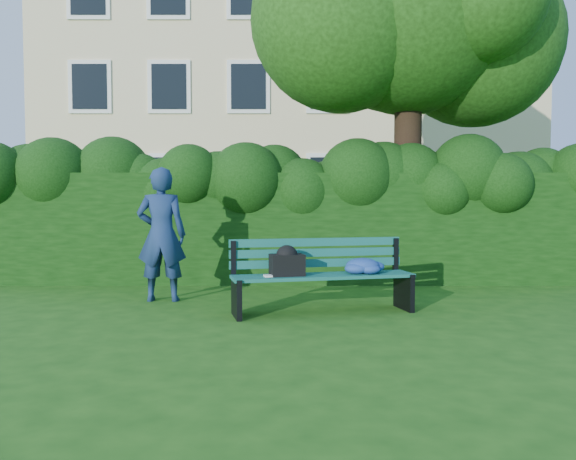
{
  "coord_description": "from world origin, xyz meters",
  "views": [
    {
      "loc": [
        0.0,
        -7.18,
        1.36
      ],
      "look_at": [
        0.0,
        0.6,
        0.95
      ],
      "focal_mm": 35.0,
      "sensor_mm": 36.0,
      "label": 1
    }
  ],
  "objects": [
    {
      "name": "hedge",
      "position": [
        0.0,
        2.2,
        0.9
      ],
      "size": [
        10.0,
        1.0,
        1.8
      ],
      "color": "black",
      "rests_on": "ground"
    },
    {
      "name": "apartment_building",
      "position": [
        -0.0,
        13.99,
        6.0
      ],
      "size": [
        16.0,
        8.08,
        12.0
      ],
      "color": "beige",
      "rests_on": "ground"
    },
    {
      "name": "ground",
      "position": [
        0.0,
        0.0,
        0.0
      ],
      "size": [
        80.0,
        80.0,
        0.0
      ],
      "primitive_type": "plane",
      "color": "#1C4D12",
      "rests_on": "ground"
    },
    {
      "name": "park_bench",
      "position": [
        0.45,
        -0.41,
        0.51
      ],
      "size": [
        2.27,
        1.05,
        0.89
      ],
      "rotation": [
        0.0,
        0.0,
        0.23
      ],
      "color": "#0F4D4C",
      "rests_on": "ground"
    },
    {
      "name": "tree",
      "position": [
        2.18,
        2.96,
        4.7
      ],
      "size": [
        5.57,
        4.45,
        6.67
      ],
      "color": "black",
      "rests_on": "ground"
    },
    {
      "name": "man_reading",
      "position": [
        -1.71,
        0.36,
        0.9
      ],
      "size": [
        0.67,
        0.45,
        1.8
      ],
      "primitive_type": "imported",
      "rotation": [
        0.0,
        0.0,
        3.18
      ],
      "color": "navy",
      "rests_on": "ground"
    }
  ]
}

